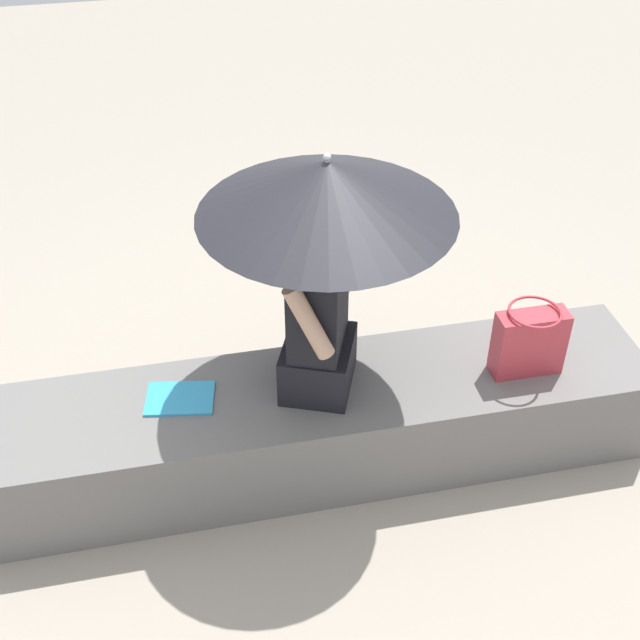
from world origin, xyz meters
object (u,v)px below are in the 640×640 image
Objects in this scene: handbag_black at (529,341)px; magazine at (180,398)px; person_seated at (318,311)px; parasol at (327,188)px.

handbag_black is 1.14× the size of magazine.
person_seated reaches higher than magazine.
parasol reaches higher than person_seated.
parasol is 3.70× the size of magazine.
magazine is (-1.48, 0.12, -0.15)m from handbag_black.
handbag_black is 1.49m from magazine.
person_seated is at bearing -124.51° from parasol.
person_seated is 3.21× the size of magazine.
parasol is 1.13m from handbag_black.
person_seated is 0.87× the size of parasol.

